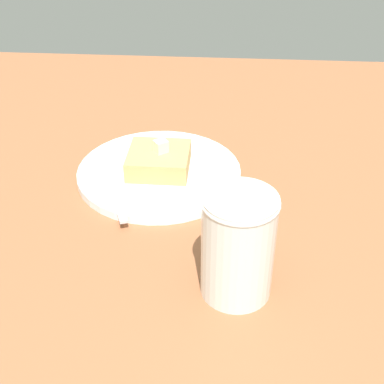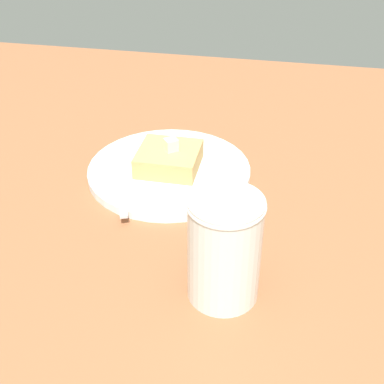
{
  "view_description": "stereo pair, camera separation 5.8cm",
  "coord_description": "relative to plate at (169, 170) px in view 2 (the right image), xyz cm",
  "views": [
    {
      "loc": [
        -50.46,
        -3.94,
        39.67
      ],
      "look_at": [
        -2.34,
        -0.41,
        6.79
      ],
      "focal_mm": 50.0,
      "sensor_mm": 36.0,
      "label": 1
    },
    {
      "loc": [
        -49.68,
        -9.72,
        39.67
      ],
      "look_at": [
        -2.34,
        -0.41,
        6.79
      ],
      "focal_mm": 50.0,
      "sensor_mm": 36.0,
      "label": 2
    }
  ],
  "objects": [
    {
      "name": "table_surface",
      "position": [
        -7.61,
        -4.57,
        -1.74
      ],
      "size": [
        103.1,
        103.1,
        2.29
      ],
      "primitive_type": "cube",
      "color": "#945837",
      "rests_on": "ground"
    },
    {
      "name": "plate",
      "position": [
        0.0,
        0.0,
        0.0
      ],
      "size": [
        21.02,
        21.02,
        1.08
      ],
      "color": "white",
      "rests_on": "table_surface"
    },
    {
      "name": "toast_slice_center",
      "position": [
        0.0,
        -0.0,
        1.78
      ],
      "size": [
        7.51,
        7.74,
        2.6
      ],
      "primitive_type": "cube",
      "rotation": [
        0.0,
        0.0,
        -0.01
      ],
      "color": "tan",
      "rests_on": "plate"
    },
    {
      "name": "butter_pat_primary",
      "position": [
        0.01,
        -0.34,
        3.85
      ],
      "size": [
        2.05,
        2.08,
        1.55
      ],
      "primitive_type": "cube",
      "rotation": [
        0.0,
        0.0,
        2.21
      ],
      "color": "#F7EEC4",
      "rests_on": "toast_slice_center"
    },
    {
      "name": "fork",
      "position": [
        -3.24,
        5.61,
        0.66
      ],
      "size": [
        15.5,
        6.91,
        0.36
      ],
      "color": "silver",
      "rests_on": "plate"
    },
    {
      "name": "syrup_jar",
      "position": [
        -19.89,
        -9.96,
        4.55
      ],
      "size": [
        7.08,
        7.08,
        10.89
      ],
      "color": "#54260E",
      "rests_on": "table_surface"
    }
  ]
}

